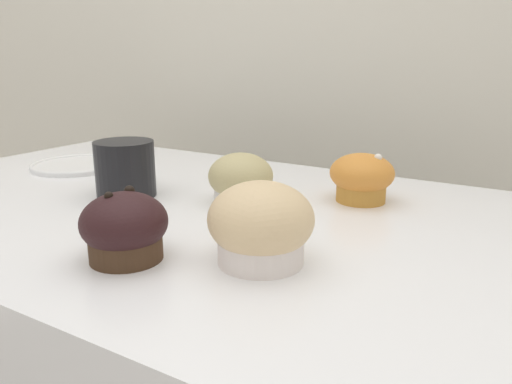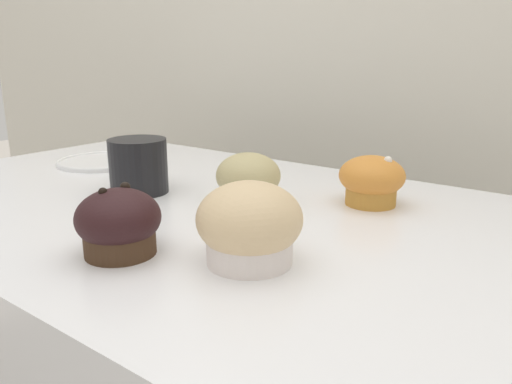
% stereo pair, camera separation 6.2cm
% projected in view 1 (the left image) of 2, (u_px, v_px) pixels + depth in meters
% --- Properties ---
extents(wall_back, '(3.20, 0.10, 1.80)m').
position_uv_depth(wall_back, '(326.00, 139.00, 1.24)').
color(wall_back, beige).
rests_on(wall_back, ground).
extents(muffin_front_center, '(0.09, 0.09, 0.07)m').
position_uv_depth(muffin_front_center, '(241.00, 180.00, 0.72)').
color(muffin_front_center, silver).
rests_on(muffin_front_center, display_counter).
extents(muffin_back_left, '(0.09, 0.09, 0.07)m').
position_uv_depth(muffin_back_left, '(362.00, 177.00, 0.73)').
color(muffin_back_left, '#C38534').
rests_on(muffin_back_left, display_counter).
extents(muffin_back_right, '(0.09, 0.09, 0.08)m').
position_uv_depth(muffin_back_right, '(125.00, 228.00, 0.52)').
color(muffin_back_right, '#3F291A').
rests_on(muffin_back_right, display_counter).
extents(muffin_front_left, '(0.11, 0.11, 0.09)m').
position_uv_depth(muffin_front_left, '(261.00, 225.00, 0.51)').
color(muffin_front_left, silver).
rests_on(muffin_front_left, display_counter).
extents(coffee_cup, '(0.11, 0.12, 0.08)m').
position_uv_depth(coffee_cup, '(125.00, 167.00, 0.76)').
color(coffee_cup, black).
rests_on(coffee_cup, display_counter).
extents(serving_plate, '(0.17, 0.17, 0.01)m').
position_uv_depth(serving_plate, '(78.00, 165.00, 0.95)').
color(serving_plate, white).
rests_on(serving_plate, display_counter).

